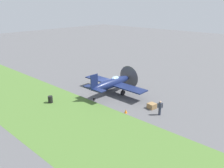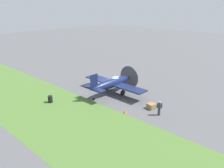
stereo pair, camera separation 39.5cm
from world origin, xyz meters
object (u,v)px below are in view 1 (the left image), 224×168
at_px(airplane_lead, 113,83).
at_px(ground_crew_chief, 160,108).
at_px(supply_crate, 152,106).
at_px(fuel_drum, 50,99).
at_px(runway_marker_cone, 126,111).

distance_m(airplane_lead, ground_crew_chief, 8.71).
distance_m(airplane_lead, supply_crate, 7.07).
bearing_deg(supply_crate, fuel_drum, -145.03).
relative_size(airplane_lead, supply_crate, 11.59).
relative_size(supply_crate, runway_marker_cone, 2.05).
bearing_deg(runway_marker_cone, airplane_lead, 145.92).
relative_size(airplane_lead, ground_crew_chief, 6.03).
bearing_deg(airplane_lead, supply_crate, -3.71).
distance_m(supply_crate, runway_marker_cone, 3.49).
xyz_separation_m(ground_crew_chief, supply_crate, (-1.64, 0.87, -0.59)).
bearing_deg(airplane_lead, fuel_drum, -114.32).
height_order(fuel_drum, supply_crate, fuel_drum).
distance_m(ground_crew_chief, supply_crate, 1.95).
bearing_deg(fuel_drum, ground_crew_chief, 28.14).
relative_size(airplane_lead, fuel_drum, 11.59).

